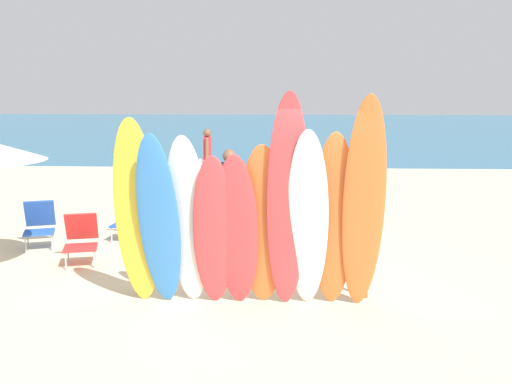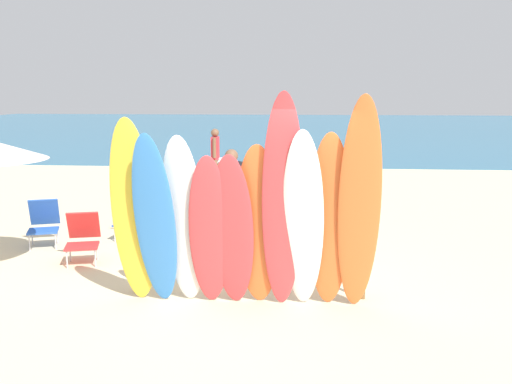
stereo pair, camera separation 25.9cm
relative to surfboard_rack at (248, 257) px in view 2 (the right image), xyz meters
The scene contains 18 objects.
ground 14.01m from the surfboard_rack, 90.00° to the left, with size 60.00×60.00×0.00m, color beige.
ocean_water 32.47m from the surfboard_rack, 90.00° to the left, with size 60.00×40.00×0.02m, color teal.
surfboard_rack is the anchor object (origin of this frame).
surfboard_yellow_0 1.60m from the surfboard_rack, 162.64° to the right, with size 0.56×0.06×2.44m, color yellow.
surfboard_blue_1 1.35m from the surfboard_rack, 153.50° to the right, with size 0.51×0.07×2.30m, color #337AD1.
surfboard_white_2 1.03m from the surfboard_rack, 151.05° to the right, with size 0.53×0.07×2.23m, color white.
surfboard_red_3 0.77m from the surfboard_rack, 133.13° to the right, with size 0.51×0.08×2.01m, color #D13D42.
surfboard_red_4 0.66m from the surfboard_rack, 107.51° to the right, with size 0.53×0.07×2.02m, color #D13D42.
surfboard_orange_5 0.66m from the surfboard_rack, 66.34° to the right, with size 0.56×0.06×2.12m, color orange.
surfboard_red_6 1.08m from the surfboard_rack, 47.57° to the right, with size 0.50×0.06×2.76m, color #D13D42.
surfboard_white_7 1.06m from the surfboard_rack, 34.28° to the right, with size 0.51×0.08×2.34m, color white.
surfboard_orange_8 1.26m from the surfboard_rack, 20.46° to the right, with size 0.52×0.08×2.27m, color orange.
surfboard_orange_9 1.68m from the surfboard_rack, 20.14° to the right, with size 0.51×0.08×2.73m, color orange.
beachgoer_by_water 8.58m from the surfboard_rack, 101.38° to the left, with size 0.42×0.62×1.63m.
beachgoer_photographing 2.67m from the surfboard_rack, 101.45° to the left, with size 0.55×0.42×1.69m.
beach_chair_red 4.43m from the surfboard_rack, 149.69° to the left, with size 0.71×0.84×0.81m.
beach_chair_blue 3.72m from the surfboard_rack, 130.03° to the left, with size 0.58×0.75×0.81m.
beach_chair_striped 3.08m from the surfboard_rack, 154.05° to the left, with size 0.68×0.85×0.79m.
Camera 2 is at (0.68, -7.24, 2.73)m, focal length 40.10 mm.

